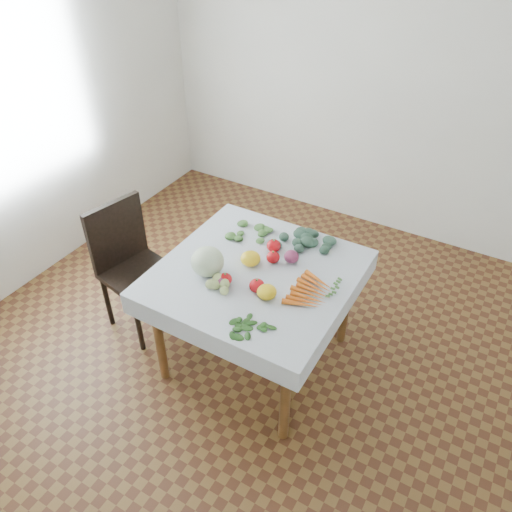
{
  "coord_description": "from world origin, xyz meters",
  "views": [
    {
      "loc": [
        1.15,
        -1.99,
        2.63
      ],
      "look_at": [
        -0.03,
        0.06,
        0.82
      ],
      "focal_mm": 35.0,
      "sensor_mm": 36.0,
      "label": 1
    }
  ],
  "objects": [
    {
      "name": "chair",
      "position": [
        -0.95,
        -0.09,
        0.54
      ],
      "size": [
        0.51,
        0.51,
        0.94
      ],
      "color": "black",
      "rests_on": "ground"
    },
    {
      "name": "heirloom_back",
      "position": [
        -0.06,
        0.04,
        0.8
      ],
      "size": [
        0.13,
        0.13,
        0.08
      ],
      "primitive_type": "ellipsoid",
      "rotation": [
        0.0,
        0.0,
        -0.1
      ],
      "color": "yellow",
      "rests_on": "tablecloth"
    },
    {
      "name": "onion_a",
      "position": [
        0.14,
        0.19,
        0.79
      ],
      "size": [
        0.12,
        0.12,
        0.08
      ],
      "primitive_type": "ellipsoid",
      "rotation": [
        0.0,
        0.0,
        -0.4
      ],
      "color": "#5B1A42",
      "rests_on": "tablecloth"
    },
    {
      "name": "left_wall",
      "position": [
        -2.0,
        0.0,
        1.35
      ],
      "size": [
        0.04,
        4.0,
        2.7
      ],
      "primitive_type": "cube",
      "color": "white",
      "rests_on": "ground"
    },
    {
      "name": "cabbage",
      "position": [
        -0.24,
        -0.16,
        0.84
      ],
      "size": [
        0.26,
        0.26,
        0.17
      ],
      "primitive_type": "ellipsoid",
      "rotation": [
        0.0,
        0.0,
        0.42
      ],
      "color": "silver",
      "rests_on": "tablecloth"
    },
    {
      "name": "carrot_bunch",
      "position": [
        0.37,
        -0.02,
        0.77
      ],
      "size": [
        0.21,
        0.33,
        0.03
      ],
      "color": "orange",
      "rests_on": "tablecloth"
    },
    {
      "name": "tomato_c",
      "position": [
        -0.1,
        -0.19,
        0.79
      ],
      "size": [
        0.08,
        0.08,
        0.07
      ],
      "primitive_type": "ellipsoid",
      "rotation": [
        0.0,
        0.0,
        0.01
      ],
      "color": "red",
      "rests_on": "tablecloth"
    },
    {
      "name": "tomato_b",
      "position": [
        0.04,
        0.13,
        0.79
      ],
      "size": [
        0.11,
        0.11,
        0.07
      ],
      "primitive_type": "ellipsoid",
      "rotation": [
        0.0,
        0.0,
        -0.43
      ],
      "color": "red",
      "rests_on": "tablecloth"
    },
    {
      "name": "tablecloth",
      "position": [
        0.0,
        0.0,
        0.75
      ],
      "size": [
        1.12,
        1.12,
        0.01
      ],
      "primitive_type": "cube",
      "color": "white",
      "rests_on": "table"
    },
    {
      "name": "tomatillo_cluster",
      "position": [
        -0.12,
        -0.21,
        0.78
      ],
      "size": [
        0.19,
        0.11,
        0.05
      ],
      "color": "#B5CB75",
      "rests_on": "tablecloth"
    },
    {
      "name": "heirloom_front",
      "position": [
        0.17,
        -0.17,
        0.8
      ],
      "size": [
        0.14,
        0.14,
        0.08
      ],
      "primitive_type": "ellipsoid",
      "rotation": [
        0.0,
        0.0,
        -0.34
      ],
      "color": "yellow",
      "rests_on": "tablecloth"
    },
    {
      "name": "back_wall",
      "position": [
        0.0,
        2.0,
        1.35
      ],
      "size": [
        4.0,
        0.04,
        2.7
      ],
      "primitive_type": "cube",
      "color": "white",
      "rests_on": "ground"
    },
    {
      "name": "dill_bunch",
      "position": [
        -0.23,
        0.3,
        0.77
      ],
      "size": [
        0.26,
        0.21,
        0.03
      ],
      "color": "#4B7B38",
      "rests_on": "tablecloth"
    },
    {
      "name": "kale_bunch",
      "position": [
        0.12,
        0.38,
        0.78
      ],
      "size": [
        0.35,
        0.31,
        0.05
      ],
      "color": "#365947",
      "rests_on": "tablecloth"
    },
    {
      "name": "tomato_a",
      "position": [
        -0.01,
        0.23,
        0.8
      ],
      "size": [
        0.1,
        0.1,
        0.08
      ],
      "primitive_type": "ellipsoid",
      "rotation": [
        0.0,
        0.0,
        -0.08
      ],
      "color": "red",
      "rests_on": "tablecloth"
    },
    {
      "name": "tomato_d",
      "position": [
        0.09,
        -0.15,
        0.79
      ],
      "size": [
        0.12,
        0.12,
        0.08
      ],
      "primitive_type": "ellipsoid",
      "rotation": [
        0.0,
        0.0,
        0.39
      ],
      "color": "red",
      "rests_on": "tablecloth"
    },
    {
      "name": "onion_b",
      "position": [
        -0.1,
        -0.21,
        0.79
      ],
      "size": [
        0.09,
        0.09,
        0.06
      ],
      "primitive_type": "ellipsoid",
      "rotation": [
        0.0,
        0.0,
        0.33
      ],
      "color": "#5B1A42",
      "rests_on": "tablecloth"
    },
    {
      "name": "table",
      "position": [
        0.0,
        0.0,
        0.65
      ],
      "size": [
        1.0,
        1.0,
        0.75
      ],
      "color": "brown",
      "rests_on": "ground"
    },
    {
      "name": "ground",
      "position": [
        0.0,
        0.0,
        0.0
      ],
      "size": [
        4.0,
        4.0,
        0.0
      ],
      "primitive_type": "plane",
      "color": "brown"
    },
    {
      "name": "basil_bunch",
      "position": [
        0.22,
        -0.42,
        0.76
      ],
      "size": [
        0.25,
        0.22,
        0.01
      ],
      "color": "#2A5A1C",
      "rests_on": "tablecloth"
    }
  ]
}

